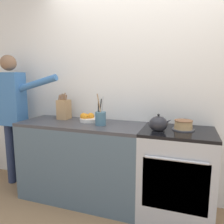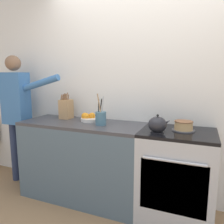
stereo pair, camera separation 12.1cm
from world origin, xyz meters
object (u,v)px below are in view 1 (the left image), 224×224
person_baker (12,109)px  tea_kettle (159,124)px  knife_block (64,109)px  utensil_crock (101,118)px  fruit_bowl (88,118)px  stove_range (176,174)px  layer_cake (183,125)px

person_baker → tea_kettle: bearing=8.4°
knife_block → utensil_crock: bearing=-16.9°
tea_kettle → fruit_bowl: (-0.84, 0.22, -0.04)m
utensil_crock → knife_block: bearing=163.1°
stove_range → person_baker: person_baker is taller
knife_block → fruit_bowl: bearing=-5.3°
fruit_bowl → knife_block: bearing=174.7°
utensil_crock → fruit_bowl: 0.26m
person_baker → knife_block: bearing=21.3°
person_baker → layer_cake: bearing=13.1°
person_baker → fruit_bowl: bearing=16.7°
tea_kettle → person_baker: bearing=175.7°
tea_kettle → person_baker: person_baker is taller
stove_range → tea_kettle: bearing=-147.1°
tea_kettle → layer_cake: bearing=34.7°
stove_range → layer_cake: 0.51m
tea_kettle → fruit_bowl: tea_kettle is taller
knife_block → fruit_bowl: size_ratio=1.39×
layer_cake → knife_block: size_ratio=0.67×
knife_block → tea_kettle: bearing=-11.8°
tea_kettle → utensil_crock: (-0.63, 0.08, 0.01)m
stove_range → layer_cake: layer_cake is taller
tea_kettle → knife_block: knife_block is taller
knife_block → person_baker: size_ratio=0.19×
knife_block → person_baker: (-0.70, -0.11, -0.02)m
layer_cake → utensil_crock: size_ratio=0.63×
tea_kettle → fruit_bowl: 0.87m
layer_cake → knife_block: 1.42m
layer_cake → stove_range: bearing=-138.8°
utensil_crock → person_baker: 1.26m
utensil_crock → fruit_bowl: bearing=147.0°
stove_range → person_baker: size_ratio=0.54×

